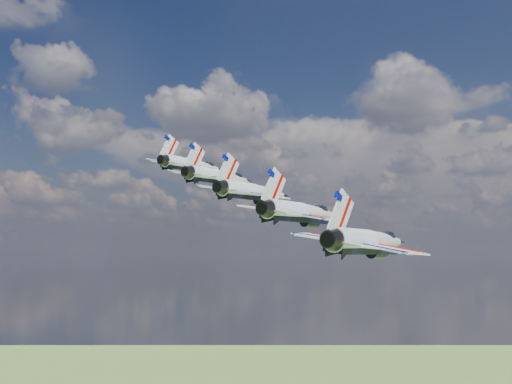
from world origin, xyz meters
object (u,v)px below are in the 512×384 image
at_px(jet_2, 256,192).
at_px(jet_4, 371,241).
at_px(jet_0, 194,165).
at_px(jet_3, 303,212).
at_px(jet_1, 221,177).

height_order(jet_2, jet_4, jet_2).
xyz_separation_m(jet_0, jet_4, (37.22, -31.65, -12.67)).
bearing_deg(jet_2, jet_0, 148.68).
bearing_deg(jet_4, jet_3, 148.68).
xyz_separation_m(jet_2, jet_3, (9.30, -7.91, -3.17)).
relative_size(jet_0, jet_1, 1.00).
distance_m(jet_0, jet_3, 37.86).
relative_size(jet_3, jet_4, 1.00).
distance_m(jet_1, jet_3, 25.24).
bearing_deg(jet_0, jet_1, -31.32).
xyz_separation_m(jet_3, jet_4, (9.30, -7.91, -3.17)).
bearing_deg(jet_0, jet_4, -31.32).
bearing_deg(jet_1, jet_4, -31.32).
xyz_separation_m(jet_1, jet_2, (9.30, -7.91, -3.17)).
height_order(jet_0, jet_4, jet_0).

